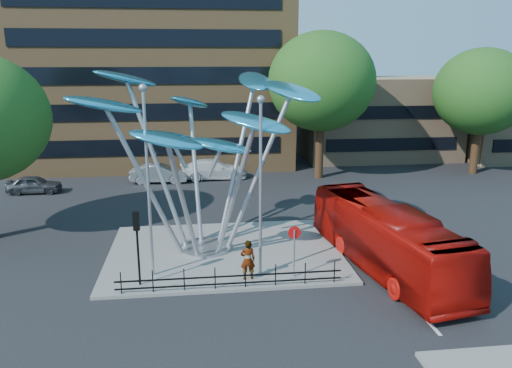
{
  "coord_description": "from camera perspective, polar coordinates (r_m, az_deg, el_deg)",
  "views": [
    {
      "loc": [
        -2.32,
        -18.48,
        10.09
      ],
      "look_at": [
        0.42,
        4.0,
        4.25
      ],
      "focal_mm": 35.0,
      "sensor_mm": 36.0,
      "label": 1
    }
  ],
  "objects": [
    {
      "name": "ground",
      "position": [
        21.18,
        0.19,
        -13.99
      ],
      "size": [
        120.0,
        120.0,
        0.0
      ],
      "primitive_type": "plane",
      "color": "black",
      "rests_on": "ground"
    },
    {
      "name": "traffic_island",
      "position": [
        26.48,
        -3.6,
        -7.8
      ],
      "size": [
        12.0,
        9.0,
        0.15
      ],
      "primitive_type": "cube",
      "color": "slate",
      "rests_on": "ground"
    },
    {
      "name": "brick_tower",
      "position": [
        50.85,
        -11.76,
        19.7
      ],
      "size": [
        25.0,
        15.0,
        30.0
      ],
      "primitive_type": "cube",
      "color": "olive",
      "rests_on": "ground"
    },
    {
      "name": "low_building_near",
      "position": [
        52.18,
        13.78,
        7.33
      ],
      "size": [
        15.0,
        8.0,
        8.0
      ],
      "primitive_type": "cube",
      "color": "tan",
      "rests_on": "ground"
    },
    {
      "name": "tree_right",
      "position": [
        41.83,
        7.5,
        11.51
      ],
      "size": [
        8.8,
        8.8,
        12.11
      ],
      "color": "black",
      "rests_on": "ground"
    },
    {
      "name": "tree_far",
      "position": [
        47.32,
        24.36,
        9.57
      ],
      "size": [
        8.0,
        8.0,
        10.81
      ],
      "color": "black",
      "rests_on": "ground"
    },
    {
      "name": "leaf_sculpture",
      "position": [
        25.37,
        -6.37,
        7.07
      ],
      "size": [
        12.72,
        9.54,
        9.51
      ],
      "color": "#9EA0A5",
      "rests_on": "traffic_island"
    },
    {
      "name": "street_lamp_left",
      "position": [
        22.59,
        -12.33,
        2.02
      ],
      "size": [
        0.36,
        0.36,
        8.8
      ],
      "color": "#9EA0A5",
      "rests_on": "traffic_island"
    },
    {
      "name": "street_lamp_right",
      "position": [
        22.23,
        0.52,
        1.47
      ],
      "size": [
        0.36,
        0.36,
        8.3
      ],
      "color": "#9EA0A5",
      "rests_on": "traffic_island"
    },
    {
      "name": "traffic_light_island",
      "position": [
        22.43,
        -13.45,
        -5.43
      ],
      "size": [
        0.28,
        0.18,
        3.42
      ],
      "color": "black",
      "rests_on": "traffic_island"
    },
    {
      "name": "no_entry_sign_island",
      "position": [
        22.98,
        4.4,
        -6.7
      ],
      "size": [
        0.6,
        0.1,
        2.45
      ],
      "color": "#9EA0A5",
      "rests_on": "traffic_island"
    },
    {
      "name": "pedestrian_railing_front",
      "position": [
        22.36,
        -2.95,
        -10.82
      ],
      "size": [
        10.0,
        0.06,
        1.0
      ],
      "color": "black",
      "rests_on": "traffic_island"
    },
    {
      "name": "red_bus",
      "position": [
        24.94,
        14.56,
        -5.97
      ],
      "size": [
        4.46,
        11.68,
        3.18
      ],
      "primitive_type": "imported",
      "rotation": [
        0.0,
        0.0,
        0.16
      ],
      "color": "#A00C07",
      "rests_on": "ground"
    },
    {
      "name": "pedestrian",
      "position": [
        22.93,
        -0.95,
        -8.66
      ],
      "size": [
        0.7,
        0.47,
        1.88
      ],
      "primitive_type": "imported",
      "rotation": [
        0.0,
        0.0,
        3.16
      ],
      "color": "gray",
      "rests_on": "traffic_island"
    },
    {
      "name": "parked_car_left",
      "position": [
        41.19,
        -24.03,
        -0.04
      ],
      "size": [
        3.95,
        1.6,
        1.34
      ],
      "primitive_type": "imported",
      "rotation": [
        0.0,
        0.0,
        1.58
      ],
      "color": "#3F4347",
      "rests_on": "ground"
    },
    {
      "name": "parked_car_mid",
      "position": [
        41.54,
        -11.03,
        1.2
      ],
      "size": [
        4.72,
        1.91,
        1.52
      ],
      "primitive_type": "imported",
      "rotation": [
        0.0,
        0.0,
        1.5
      ],
      "color": "#9A9DA1",
      "rests_on": "ground"
    },
    {
      "name": "parked_car_right",
      "position": [
        42.19,
        -4.86,
        1.7
      ],
      "size": [
        5.75,
        2.6,
        1.63
      ],
      "primitive_type": "imported",
      "rotation": [
        0.0,
        0.0,
        1.63
      ],
      "color": "silver",
      "rests_on": "ground"
    }
  ]
}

